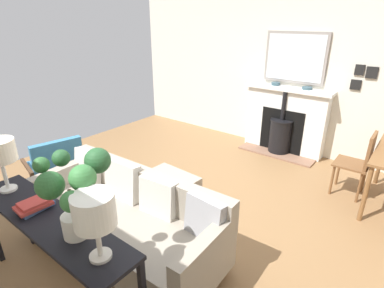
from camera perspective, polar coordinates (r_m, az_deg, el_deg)
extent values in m
cube|color=olive|center=(3.80, -2.02, -11.96)|extent=(5.28, 5.97, 0.01)
cube|color=beige|center=(5.48, 16.24, 13.38)|extent=(0.12, 5.97, 2.71)
cube|color=brown|center=(5.34, 15.46, -1.85)|extent=(0.30, 1.27, 0.03)
cube|color=silver|center=(5.40, 17.19, 4.15)|extent=(0.24, 1.34, 1.07)
cube|color=black|center=(5.35, 16.61, 2.47)|extent=(0.06, 0.73, 0.73)
cylinder|color=black|center=(5.35, 16.34, 1.44)|extent=(0.36, 0.36, 0.55)
cylinder|color=black|center=(5.26, 16.68, 4.33)|extent=(0.38, 0.38, 0.02)
cylinder|color=black|center=(5.19, 16.98, 6.90)|extent=(0.07, 0.07, 0.47)
cube|color=silver|center=(5.24, 17.79, 9.90)|extent=(0.29, 1.42, 0.05)
cube|color=gray|center=(5.28, 18.92, 15.19)|extent=(0.04, 0.99, 0.79)
cube|color=silver|center=(5.26, 18.84, 15.18)|extent=(0.01, 0.91, 0.71)
cylinder|color=#334C56|center=(5.34, 15.55, 10.91)|extent=(0.14, 0.14, 0.05)
torus|color=#334C56|center=(5.33, 15.57, 11.12)|extent=(0.14, 0.14, 0.01)
cylinder|color=#334C56|center=(5.16, 20.94, 9.82)|extent=(0.16, 0.16, 0.04)
torus|color=#334C56|center=(5.16, 20.96, 9.99)|extent=(0.16, 0.16, 0.01)
cylinder|color=#B2B2B7|center=(3.71, -26.04, -14.57)|extent=(0.04, 0.04, 0.10)
cylinder|color=#B2B2B7|center=(3.97, -17.84, -10.61)|extent=(0.04, 0.04, 0.10)
cylinder|color=#B2B2B7|center=(3.00, 4.50, -22.03)|extent=(0.04, 0.04, 0.10)
cube|color=gray|center=(3.11, -13.12, -15.50)|extent=(0.89, 2.08, 0.33)
cube|color=gray|center=(3.11, -8.88, -7.61)|extent=(0.21, 2.06, 0.34)
cube|color=gray|center=(3.66, -23.67, -5.69)|extent=(0.78, 0.15, 0.21)
cube|color=gray|center=(2.43, 2.58, -19.22)|extent=(0.78, 0.15, 0.21)
cube|color=beige|center=(3.61, -19.13, -4.16)|extent=(0.19, 0.39, 0.39)
cube|color=beige|center=(3.19, -13.00, -6.82)|extent=(0.18, 0.42, 0.43)
cube|color=beige|center=(2.89, -6.45, -10.05)|extent=(0.18, 0.39, 0.38)
cube|color=#99999E|center=(2.62, 2.49, -13.85)|extent=(0.18, 0.38, 0.38)
cylinder|color=#B2B2B7|center=(3.91, -9.69, -10.39)|extent=(0.03, 0.03, 0.09)
cylinder|color=#B2B2B7|center=(3.58, -4.07, -13.54)|extent=(0.03, 0.03, 0.09)
cylinder|color=#B2B2B7|center=(4.15, -5.02, -7.99)|extent=(0.03, 0.03, 0.09)
cylinder|color=#B2B2B7|center=(3.84, 0.62, -10.65)|extent=(0.03, 0.03, 0.09)
cube|color=gray|center=(3.77, -4.67, -8.23)|extent=(0.58, 0.69, 0.28)
cube|color=#4C3321|center=(4.75, -22.07, -3.94)|extent=(0.05, 0.05, 0.33)
cube|color=#4C3321|center=(4.65, -27.98, -5.57)|extent=(0.05, 0.05, 0.33)
cube|color=#4C3321|center=(4.34, -20.03, -6.19)|extent=(0.05, 0.05, 0.33)
cube|color=#4C3321|center=(4.23, -26.49, -8.05)|extent=(0.05, 0.05, 0.33)
cube|color=teal|center=(4.41, -24.52, -3.77)|extent=(0.71, 0.68, 0.08)
cube|color=teal|center=(4.09, -24.05, -2.05)|extent=(0.61, 0.23, 0.39)
cube|color=#4C3321|center=(4.44, -20.80, -1.65)|extent=(0.15, 0.53, 0.04)
cube|color=#4C3321|center=(4.32, -28.74, -3.78)|extent=(0.15, 0.53, 0.04)
cube|color=black|center=(3.48, -28.85, -11.32)|extent=(0.04, 0.04, 0.75)
cube|color=black|center=(2.56, -25.62, -12.75)|extent=(0.36, 1.73, 0.03)
cylinder|color=white|center=(3.08, -31.37, -7.24)|extent=(0.14, 0.14, 0.02)
cylinder|color=white|center=(3.02, -31.91, -4.92)|extent=(0.03, 0.03, 0.26)
cylinder|color=beige|center=(2.08, -16.86, -19.55)|extent=(0.14, 0.14, 0.02)
cylinder|color=beige|center=(2.00, -17.27, -16.95)|extent=(0.03, 0.03, 0.22)
cylinder|color=silver|center=(1.87, -18.03, -11.86)|extent=(0.25, 0.25, 0.21)
cylinder|color=silver|center=(2.25, -21.16, -14.14)|extent=(0.17, 0.17, 0.16)
cylinder|color=brown|center=(2.15, -21.84, -10.27)|extent=(0.02, 0.02, 0.20)
sphere|color=#2D6633|center=(2.05, -25.29, -7.11)|extent=(0.18, 0.18, 0.18)
sphere|color=#387A3D|center=(1.92, -21.84, -10.06)|extent=(0.13, 0.13, 0.13)
sphere|color=#387A3D|center=(1.97, -19.98, -6.03)|extent=(0.17, 0.17, 0.17)
sphere|color=#26562D|center=(2.10, -17.41, -3.01)|extent=(0.17, 0.17, 0.17)
sphere|color=#26562D|center=(2.14, -23.52, -2.44)|extent=(0.11, 0.11, 0.11)
sphere|color=#2D6633|center=(2.10, -26.63, -3.57)|extent=(0.10, 0.10, 0.10)
cube|color=#38517F|center=(2.69, -27.42, -10.57)|extent=(0.26, 0.16, 0.03)
cube|color=#B23833|center=(2.66, -27.78, -10.24)|extent=(0.26, 0.18, 0.03)
cube|color=#B23833|center=(2.66, -27.66, -9.72)|extent=(0.22, 0.16, 0.02)
cylinder|color=brown|center=(4.89, 32.11, -2.69)|extent=(0.05, 0.05, 0.70)
cylinder|color=brown|center=(3.91, 29.96, -8.20)|extent=(0.05, 0.05, 0.70)
cylinder|color=brown|center=(4.64, 25.93, -4.60)|extent=(0.03, 0.03, 0.42)
cylinder|color=brown|center=(4.35, 24.95, -6.19)|extent=(0.03, 0.03, 0.42)
cylinder|color=brown|center=(4.60, 29.77, -5.57)|extent=(0.03, 0.03, 0.42)
cylinder|color=brown|center=(4.32, 29.05, -7.24)|extent=(0.03, 0.03, 0.42)
cube|color=brown|center=(4.38, 27.94, -3.34)|extent=(0.40, 0.40, 0.02)
cube|color=brown|center=(4.28, 30.68, -1.14)|extent=(0.36, 0.04, 0.43)
cube|color=black|center=(5.06, 29.13, 12.15)|extent=(0.02, 0.13, 0.15)
cube|color=black|center=(5.04, 30.89, 11.51)|extent=(0.02, 0.15, 0.16)
cube|color=black|center=(5.10, 28.54, 9.81)|extent=(0.02, 0.14, 0.14)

